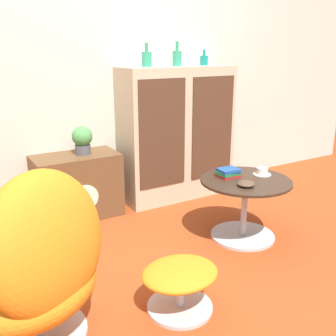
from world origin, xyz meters
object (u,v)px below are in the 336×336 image
object	(u,v)px
teacup	(262,172)
bowl	(246,184)
coffee_table	(244,202)
egg_chair	(40,266)
vase_inner_left	(177,58)
tv_console	(77,186)
sideboard	(177,133)
potted_plant	(82,139)
book_stack	(228,173)
vase_leftmost	(147,59)
ottoman	(180,279)
vase_inner_right	(204,60)

from	to	relation	value
teacup	bowl	bearing A→B (deg)	-154.47
coffee_table	bowl	xyz separation A→B (m)	(-0.10, -0.11, 0.19)
egg_chair	vase_inner_left	bearing A→B (deg)	40.29
tv_console	vase_inner_left	world-z (taller)	vase_inner_left
vase_inner_left	teacup	distance (m)	1.26
sideboard	potted_plant	bearing A→B (deg)	179.50
vase_inner_left	book_stack	bearing A→B (deg)	-97.65
vase_leftmost	potted_plant	size ratio (longest dim) A/B	0.85
egg_chair	vase_inner_left	xyz separation A→B (m)	(1.57, 1.33, 0.86)
tv_console	vase_inner_left	xyz separation A→B (m)	(0.95, -0.00, 1.00)
coffee_table	vase_inner_left	distance (m)	1.40
coffee_table	teacup	world-z (taller)	teacup
vase_leftmost	teacup	size ratio (longest dim) A/B	1.46
coffee_table	potted_plant	world-z (taller)	potted_plant
egg_chair	bowl	bearing A→B (deg)	9.15
ottoman	bowl	world-z (taller)	bowl
vase_leftmost	bowl	distance (m)	1.36
vase_inner_left	vase_inner_right	distance (m)	0.29
egg_chair	vase_leftmost	xyz separation A→B (m)	(1.28, 1.33, 0.85)
vase_leftmost	bowl	bearing A→B (deg)	-82.18
potted_plant	teacup	size ratio (longest dim) A/B	1.71
teacup	vase_inner_left	bearing A→B (deg)	97.49
vase_inner_left	bowl	world-z (taller)	vase_inner_left
vase_inner_left	sideboard	bearing A→B (deg)	-108.42
egg_chair	bowl	distance (m)	1.45
potted_plant	teacup	world-z (taller)	potted_plant
coffee_table	egg_chair	bearing A→B (deg)	-167.49
coffee_table	book_stack	bearing A→B (deg)	122.33
vase_inner_right	teacup	size ratio (longest dim) A/B	1.04
ottoman	book_stack	distance (m)	1.02
ottoman	book_stack	world-z (taller)	book_stack
egg_chair	vase_leftmost	distance (m)	2.03
book_stack	sideboard	bearing A→B (deg)	82.40
sideboard	vase_inner_left	world-z (taller)	vase_inner_left
egg_chair	potted_plant	size ratio (longest dim) A/B	3.87
tv_console	book_stack	xyz separation A→B (m)	(0.84, -0.89, 0.22)
vase_leftmost	teacup	xyz separation A→B (m)	(0.42, -0.97, -0.79)
tv_console	potted_plant	world-z (taller)	potted_plant
vase_inner_right	vase_leftmost	bearing A→B (deg)	180.00
sideboard	vase_inner_left	xyz separation A→B (m)	(0.00, 0.00, 0.66)
coffee_table	book_stack	world-z (taller)	book_stack
coffee_table	potted_plant	distance (m)	1.35
ottoman	potted_plant	size ratio (longest dim) A/B	1.83
coffee_table	vase_inner_left	world-z (taller)	vase_inner_left
tv_console	vase_leftmost	world-z (taller)	vase_leftmost
sideboard	book_stack	bearing A→B (deg)	-97.60
egg_chair	ottoman	bearing A→B (deg)	-10.70
egg_chair	ottoman	distance (m)	0.72
egg_chair	vase_inner_right	world-z (taller)	vase_inner_right
vase_inner_left	potted_plant	world-z (taller)	vase_inner_left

